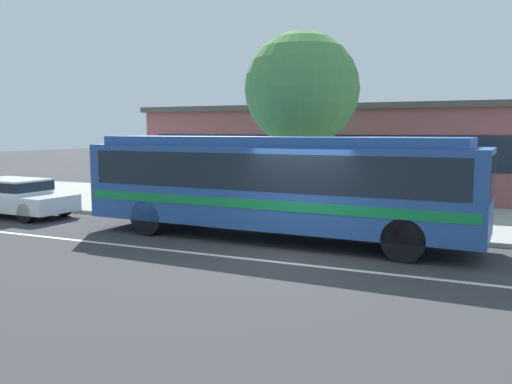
{
  "coord_description": "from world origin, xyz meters",
  "views": [
    {
      "loc": [
        4.31,
        -11.69,
        2.93
      ],
      "look_at": [
        -1.59,
        1.27,
        1.3
      ],
      "focal_mm": 37.63,
      "sensor_mm": 36.0,
      "label": 1
    }
  ],
  "objects": [
    {
      "name": "ground_plane",
      "position": [
        0.0,
        0.0,
        0.0
      ],
      "size": [
        120.0,
        120.0,
        0.0
      ],
      "primitive_type": "plane",
      "color": "#373639"
    },
    {
      "name": "sidewalk_slab",
      "position": [
        0.0,
        6.9,
        0.06
      ],
      "size": [
        60.0,
        8.0,
        0.12
      ],
      "primitive_type": "cube",
      "color": "#9B9F96",
      "rests_on": "ground_plane"
    },
    {
      "name": "lane_stripe_center",
      "position": [
        0.0,
        -0.8,
        0.0
      ],
      "size": [
        56.0,
        0.16,
        0.01
      ],
      "primitive_type": "cube",
      "color": "silver",
      "rests_on": "ground_plane"
    },
    {
      "name": "transit_bus",
      "position": [
        -1.15,
        1.55,
        1.62
      ],
      "size": [
        10.81,
        2.76,
        2.77
      ],
      "color": "#275096",
      "rests_on": "ground_plane"
    },
    {
      "name": "sedan_behind_bus",
      "position": [
        -10.84,
        1.5,
        0.72
      ],
      "size": [
        4.29,
        1.94,
        1.29
      ],
      "color": "white",
      "rests_on": "ground_plane"
    },
    {
      "name": "pedestrian_waiting_near_sign",
      "position": [
        -2.11,
        3.88,
        1.09
      ],
      "size": [
        0.42,
        0.42,
        1.66
      ],
      "color": "#322A43",
      "rests_on": "sidewalk_slab"
    },
    {
      "name": "pedestrian_walking_along_curb",
      "position": [
        -1.13,
        4.25,
        1.09
      ],
      "size": [
        0.47,
        0.47,
        1.66
      ],
      "color": "#3E353C",
      "rests_on": "sidewalk_slab"
    },
    {
      "name": "pedestrian_standing_by_tree",
      "position": [
        -5.9,
        3.49,
        1.1
      ],
      "size": [
        0.41,
        0.41,
        1.67
      ],
      "color": "#686C58",
      "rests_on": "sidewalk_slab"
    },
    {
      "name": "bus_stop_sign",
      "position": [
        2.8,
        3.56,
        1.61
      ],
      "size": [
        0.08,
        0.44,
        2.31
      ],
      "color": "gray",
      "rests_on": "sidewalk_slab"
    },
    {
      "name": "street_tree_near_stop",
      "position": [
        -1.85,
        5.56,
        4.29
      ],
      "size": [
        3.86,
        3.86,
        6.12
      ],
      "color": "brown",
      "rests_on": "sidewalk_slab"
    },
    {
      "name": "station_building",
      "position": [
        -2.62,
        13.54,
        2.02
      ],
      "size": [
        17.32,
        8.41,
        4.03
      ],
      "color": "#925253",
      "rests_on": "ground_plane"
    }
  ]
}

